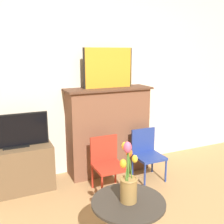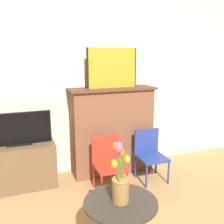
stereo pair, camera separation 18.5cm
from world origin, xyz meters
The scene contains 9 objects.
wall_back centered at (0.00, 2.13, 1.35)m, with size 8.00×0.06×2.70m.
fireplace_mantel centered at (0.19, 1.93, 0.58)m, with size 1.12×0.39×1.14m.
painting centered at (0.20, 1.93, 1.39)m, with size 0.66×0.03×0.50m.
tv_stand centered at (-0.97, 1.88, 0.27)m, with size 0.79×0.39×0.53m.
tv_monitor centered at (-0.97, 1.89, 0.72)m, with size 0.74×0.12×0.39m.
chair_red centered at (-0.02, 1.47, 0.35)m, with size 0.34×0.34×0.63m.
chair_blue centered at (0.56, 1.54, 0.35)m, with size 0.34×0.34×0.63m.
side_table centered at (-0.29, 0.45, 0.31)m, with size 0.57×0.57×0.48m.
vase_tulips centered at (-0.29, 0.45, 0.64)m, with size 0.16×0.16×0.49m.
Camera 2 is at (-0.97, -1.20, 1.59)m, focal length 42.00 mm.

